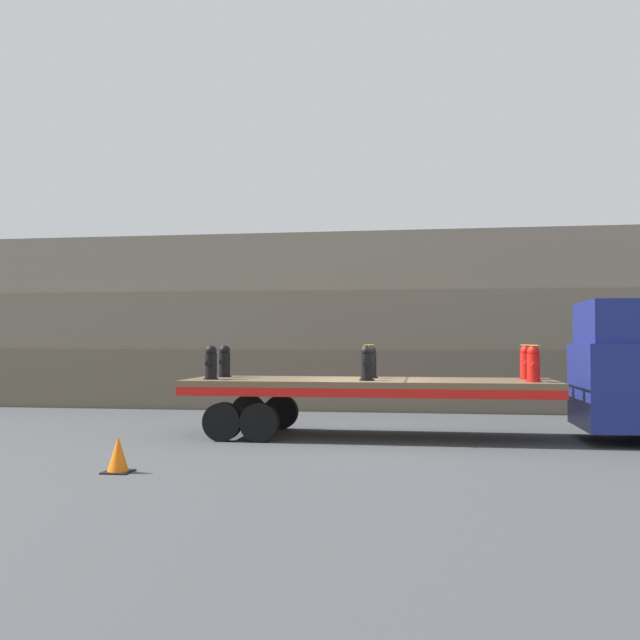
{
  "coord_description": "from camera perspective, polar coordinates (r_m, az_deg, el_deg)",
  "views": [
    {
      "loc": [
        1.32,
        -16.67,
        2.22
      ],
      "look_at": [
        -1.16,
        0.0,
        2.74
      ],
      "focal_mm": 40.0,
      "sensor_mm": 36.0,
      "label": 1
    }
  ],
  "objects": [
    {
      "name": "traffic_cone",
      "position": [
        12.79,
        -15.85,
        -10.32
      ],
      "size": [
        0.46,
        0.46,
        0.62
      ],
      "color": "black",
      "rests_on": "ground_plane"
    },
    {
      "name": "fire_hydrant_black_far_0",
      "position": [
        17.94,
        -7.65,
        -3.32
      ],
      "size": [
        0.35,
        0.57,
        0.8
      ],
      "color": "black",
      "rests_on": "flatbed_trailer"
    },
    {
      "name": "fire_hydrant_red_far_2",
      "position": [
        17.4,
        16.16,
        -3.31
      ],
      "size": [
        0.35,
        0.57,
        0.8
      ],
      "color": "red",
      "rests_on": "flatbed_trailer"
    },
    {
      "name": "fire_hydrant_black_near_1",
      "position": [
        16.17,
        3.77,
        -3.5
      ],
      "size": [
        0.35,
        0.57,
        0.8
      ],
      "color": "black",
      "rests_on": "flatbed_trailer"
    },
    {
      "name": "flatbed_trailer",
      "position": [
        16.82,
        1.88,
        -5.64
      ],
      "size": [
        8.5,
        2.66,
        1.34
      ],
      "color": "brown",
      "rests_on": "ground_plane"
    },
    {
      "name": "cargo_strap_middle",
      "position": [
        16.83,
        16.41,
        -1.94
      ],
      "size": [
        0.05,
        2.77,
        0.01
      ],
      "color": "yellow",
      "rests_on": "fire_hydrant_red_near_2"
    },
    {
      "name": "fire_hydrant_black_near_0",
      "position": [
        16.86,
        -8.71,
        -3.41
      ],
      "size": [
        0.35,
        0.57,
        0.8
      ],
      "color": "black",
      "rests_on": "flatbed_trailer"
    },
    {
      "name": "cargo_strap_rear",
      "position": [
        16.72,
        3.92,
        -2.0
      ],
      "size": [
        0.05,
        2.77,
        0.01
      ],
      "color": "yellow",
      "rests_on": "fire_hydrant_black_near_1"
    },
    {
      "name": "fire_hydrant_black_far_1",
      "position": [
        17.29,
        4.07,
        -3.39
      ],
      "size": [
        0.35,
        0.57,
        0.8
      ],
      "color": "black",
      "rests_on": "flatbed_trailer"
    },
    {
      "name": "truck_cab",
      "position": [
        17.33,
        24.13,
        -3.81
      ],
      "size": [
        2.49,
        2.64,
        3.13
      ],
      "color": "navy",
      "rests_on": "ground_plane"
    },
    {
      "name": "fire_hydrant_red_near_2",
      "position": [
        16.28,
        16.7,
        -3.42
      ],
      "size": [
        0.35,
        0.57,
        0.8
      ],
      "color": "red",
      "rests_on": "flatbed_trailer"
    },
    {
      "name": "rock_cliff",
      "position": [
        24.17,
        5.31,
        -0.14
      ],
      "size": [
        60.0,
        3.3,
        5.8
      ],
      "color": "#665B4C",
      "rests_on": "ground_plane"
    },
    {
      "name": "ground_plane",
      "position": [
        16.87,
        3.94,
        -9.32
      ],
      "size": [
        120.0,
        120.0,
        0.0
      ],
      "primitive_type": "plane",
      "color": "#3F4244"
    }
  ]
}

